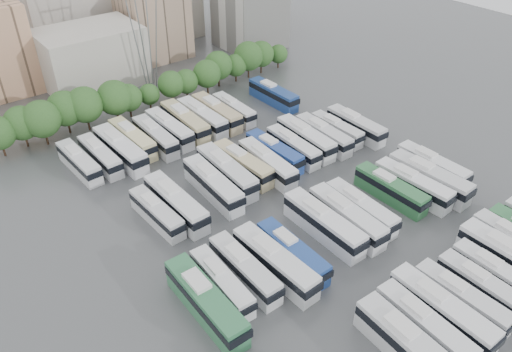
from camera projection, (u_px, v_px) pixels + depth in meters
ground at (306, 212)px, 71.46m from camera, size 220.00×220.00×0.00m
tree_line at (146, 89)px, 94.64m from camera, size 65.17×7.94×8.25m
city_buildings at (62, 34)px, 109.73m from camera, size 102.00×35.00×20.00m
bus_r0_s4 at (411, 348)px, 50.25m from camera, size 3.53×13.55×4.22m
bus_r0_s5 at (424, 326)px, 52.79m from camera, size 3.14×12.08×3.76m
bus_r0_s6 at (442, 310)px, 54.38m from camera, size 2.95×12.85×4.02m
bus_r0_s7 at (462, 299)px, 55.95m from camera, size 2.75×11.54×3.60m
bus_r0_s8 at (483, 287)px, 57.34m from camera, size 2.56×11.33×3.55m
bus_r0_s9 at (497, 275)px, 59.02m from camera, size 2.55×11.20×3.51m
bus_r0_s10 at (512, 260)px, 60.52m from camera, size 2.98×13.62×4.27m
bus_r1_s0 at (206, 302)px, 55.20m from camera, size 3.17×13.54×4.23m
bus_r1_s1 at (222, 282)px, 58.07m from camera, size 2.91×11.17×3.47m
bus_r1_s2 at (245, 269)px, 59.65m from camera, size 2.68×11.87×3.72m
bus_r1_s3 at (275, 262)px, 60.29m from camera, size 3.34×13.27×4.13m
bus_r1_s4 at (292, 252)px, 62.00m from camera, size 2.71×11.73×3.67m
bus_r1_s6 at (324, 223)px, 66.16m from camera, size 3.02×13.39×4.19m
bus_r1_s7 at (347, 217)px, 67.39m from camera, size 3.41×13.01×4.05m
bus_r1_s8 at (361, 208)px, 69.14m from camera, size 3.01×12.09×3.77m
bus_r1_s10 at (391, 189)px, 72.79m from camera, size 2.80×11.99×3.75m
bus_r1_s11 at (413, 185)px, 73.56m from camera, size 3.36×12.59×3.91m
bus_r1_s12 at (429, 178)px, 74.78m from camera, size 3.50×13.44×4.18m
bus_r1_s13 at (432, 166)px, 77.78m from camera, size 2.69×12.19×3.82m
bus_r2_s1 at (157, 213)px, 68.55m from camera, size 2.94×11.19×3.48m
bus_r2_s2 at (176, 203)px, 69.84m from camera, size 3.15×13.22×4.13m
bus_r2_s4 at (213, 184)px, 73.44m from camera, size 3.44×13.23×4.11m
bus_r2_s5 at (227, 172)px, 76.13m from camera, size 3.44×13.52×4.21m
bus_r2_s6 at (243, 164)px, 78.18m from camera, size 3.25×12.49×3.88m
bus_r2_s7 at (267, 163)px, 78.27m from camera, size 3.34×12.69×3.95m
bus_r2_s8 at (274, 152)px, 81.25m from camera, size 2.94×11.95×3.73m
bus_r2_s9 at (293, 146)px, 82.66m from camera, size 2.91×11.72×3.65m
bus_r2_s10 at (306, 138)px, 84.59m from camera, size 3.41×12.98×4.04m
bus_r2_s11 at (323, 135)px, 85.67m from camera, size 3.05×12.30×3.84m
bus_r2_s12 at (337, 129)px, 87.60m from camera, size 2.47×10.99×3.44m
bus_r2_s13 at (356, 125)px, 88.34m from camera, size 2.84×12.37×3.87m
bus_r3_s0 at (79, 162)px, 78.82m from camera, size 3.12×11.76×3.65m
bus_r3_s1 at (100, 156)px, 80.32m from camera, size 2.87×11.74×3.66m
bus_r3_s2 at (120, 149)px, 81.44m from camera, size 3.57×13.72×4.27m
bus_r3_s3 at (132, 139)px, 84.51m from camera, size 3.15×12.48×3.89m
bus_r3_s4 at (155, 136)px, 85.15m from camera, size 2.81×12.31×3.85m
bus_r3_s5 at (169, 128)px, 87.36m from camera, size 3.03×12.50×3.90m
bus_r3_s6 at (185, 121)px, 89.22m from camera, size 3.19×13.34×4.17m
bus_r3_s7 at (202, 117)px, 90.60m from camera, size 3.01×13.00×4.07m
bus_r3_s8 at (217, 112)px, 92.16m from camera, size 2.87×12.99×4.07m
bus_r3_s9 at (234, 109)px, 93.76m from camera, size 2.57×11.24×3.52m
bus_r3_s12 at (273, 94)px, 98.60m from camera, size 3.00×12.46×3.89m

